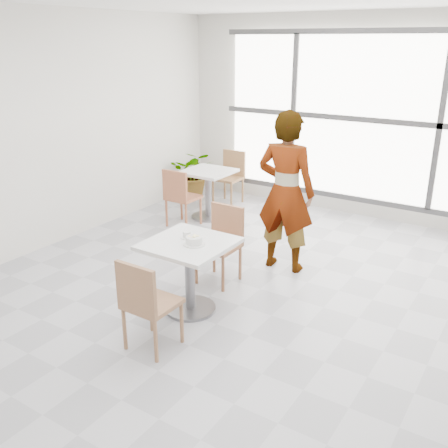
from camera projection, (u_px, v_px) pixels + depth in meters
The scene contains 14 objects.
floor at pixel (240, 305), 5.24m from camera, with size 7.00×7.00×0.00m, color #9E9EA5.
wall_back at pixel (363, 119), 7.47m from camera, with size 6.00×6.00×0.00m, color silver.
wall_left at pixel (36, 134), 6.26m from camera, with size 7.00×7.00×0.00m, color silver.
window at pixel (362, 119), 7.42m from camera, with size 4.60×0.07×2.52m.
main_table at pixel (190, 263), 4.98m from camera, with size 0.80×0.80×0.75m.
chair_near at pixel (145, 300), 4.32m from camera, with size 0.42×0.42×0.87m.
chair_far at pixel (222, 238), 5.66m from camera, with size 0.42×0.42×0.87m.
oatmeal_bowl at pixel (194, 240), 4.83m from camera, with size 0.21×0.21×0.09m.
coffee_cup at pixel (187, 235), 4.99m from camera, with size 0.16×0.13×0.07m.
person at pixel (286, 192), 5.81m from camera, with size 0.69×0.45×1.89m, color black.
bg_table_left at pixel (208, 187), 7.67m from camera, with size 0.70×0.70×0.75m.
bg_chair_left_near at pixel (180, 194), 7.27m from camera, with size 0.42×0.42×0.87m.
bg_chair_left_far at pixel (231, 173), 8.40m from camera, with size 0.42×0.42×0.87m.
plant_left at pixel (194, 174), 8.71m from camera, with size 0.75×0.65×0.83m, color #488445.
Camera 1 is at (2.38, -3.96, 2.61)m, focal length 40.29 mm.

